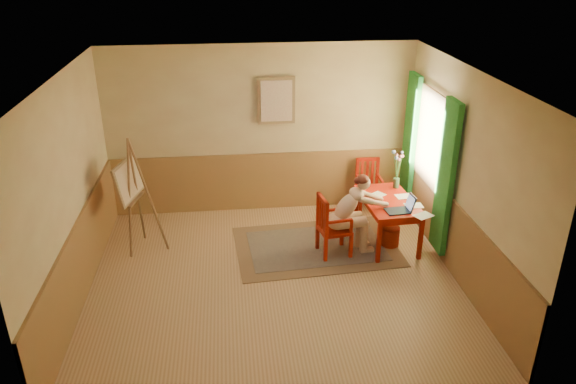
{
  "coord_description": "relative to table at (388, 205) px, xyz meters",
  "views": [
    {
      "loc": [
        -0.52,
        -6.28,
        4.19
      ],
      "look_at": [
        0.25,
        0.55,
        1.05
      ],
      "focal_mm": 34.08,
      "sensor_mm": 36.0,
      "label": 1
    }
  ],
  "objects": [
    {
      "name": "wall_portrait",
      "position": [
        -1.54,
        1.38,
        1.27
      ],
      "size": [
        0.6,
        0.05,
        0.76
      ],
      "color": "#8E6F4B",
      "rests_on": "room"
    },
    {
      "name": "window",
      "position": [
        0.63,
        0.27,
        0.71
      ],
      "size": [
        0.12,
        2.01,
        2.2
      ],
      "color": "white",
      "rests_on": "room"
    },
    {
      "name": "table",
      "position": [
        0.0,
        0.0,
        0.0
      ],
      "size": [
        0.8,
        1.24,
        0.72
      ],
      "color": "#B71703",
      "rests_on": "room"
    },
    {
      "name": "vase",
      "position": [
        0.24,
        0.44,
        0.36
      ],
      "size": [
        0.21,
        0.29,
        0.59
      ],
      "color": "#3F724C",
      "rests_on": "table"
    },
    {
      "name": "figure",
      "position": [
        -0.61,
        -0.23,
        0.05
      ],
      "size": [
        0.93,
        0.47,
        1.22
      ],
      "color": "beige",
      "rests_on": "room"
    },
    {
      "name": "chair_back",
      "position": [
        -0.01,
        1.12,
        -0.18
      ],
      "size": [
        0.4,
        0.42,
        0.9
      ],
      "color": "#B71703",
      "rests_on": "room"
    },
    {
      "name": "room",
      "position": [
        -1.79,
        -0.83,
        0.77
      ],
      "size": [
        5.04,
        4.54,
        2.84
      ],
      "color": "tan",
      "rests_on": "ground"
    },
    {
      "name": "chair_left",
      "position": [
        -0.9,
        -0.26,
        -0.16
      ],
      "size": [
        0.49,
        0.48,
        0.94
      ],
      "color": "#B71703",
      "rests_on": "room"
    },
    {
      "name": "wastebasket",
      "position": [
        0.04,
        -0.1,
        -0.48
      ],
      "size": [
        0.3,
        0.3,
        0.3
      ],
      "primitive_type": "cylinder",
      "rotation": [
        0.0,
        0.0,
        -0.06
      ],
      "color": "#B32610",
      "rests_on": "room"
    },
    {
      "name": "wainscot",
      "position": [
        -1.79,
        -0.03,
        -0.13
      ],
      "size": [
        5.0,
        4.5,
        1.0
      ],
      "color": "#AC7A45",
      "rests_on": "room"
    },
    {
      "name": "papers",
      "position": [
        0.19,
        -0.14,
        0.09
      ],
      "size": [
        0.79,
        1.03,
        0.0
      ],
      "color": "white",
      "rests_on": "table"
    },
    {
      "name": "easel",
      "position": [
        -3.74,
        0.27,
        0.4
      ],
      "size": [
        0.65,
        0.78,
        1.74
      ],
      "color": "#8B6240",
      "rests_on": "room"
    },
    {
      "name": "laptop",
      "position": [
        0.07,
        -0.39,
        0.14
      ],
      "size": [
        0.41,
        0.27,
        0.24
      ],
      "color": "#1E2338",
      "rests_on": "table"
    },
    {
      "name": "rug",
      "position": [
        -1.08,
        -0.03,
        -0.62
      ],
      "size": [
        2.5,
        1.75,
        0.02
      ],
      "color": "#8C7251",
      "rests_on": "room"
    }
  ]
}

